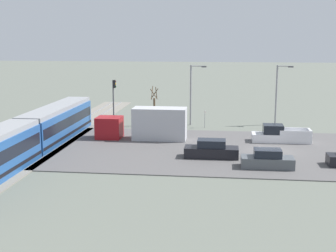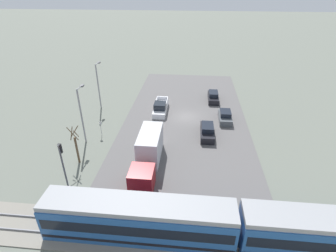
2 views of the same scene
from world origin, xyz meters
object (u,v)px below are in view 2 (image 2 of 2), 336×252
Objects in this scene: sedan_car_0 at (207,131)px; traffic_light_pole at (63,162)px; pickup_truck at (161,108)px; no_parking_sign at (101,127)px; light_rail_tram at (238,227)px; sedan_car_2 at (225,117)px; box_truck at (148,152)px; street_tree at (76,147)px; street_lamp_mid_block at (82,112)px; street_lamp_near_crossing at (98,83)px; sedan_car_1 at (213,97)px.

traffic_light_pole is (13.86, 12.03, 2.83)m from sedan_car_0.
pickup_truck is 2.82× the size of no_parking_sign.
traffic_light_pole is (15.62, -4.21, 1.83)m from light_rail_tram.
light_rail_tram is 5.27× the size of pickup_truck.
traffic_light_pole reaches higher than pickup_truck.
no_parking_sign is at bearing -43.43° from light_rail_tram.
sedan_car_2 is at bearing -92.73° from light_rail_tram.
box_truck is at bearing -143.79° from traffic_light_pole.
pickup_truck is at bearing -131.68° from no_parking_sign.
pickup_truck is 10.08m from sedan_car_2.
no_parking_sign is (7.02, 7.89, 0.53)m from pickup_truck.
street_tree is (16.55, -8.93, 0.41)m from light_rail_tram.
street_tree is 0.65× the size of street_lamp_mid_block.
street_lamp_mid_block is at bearing 46.07° from no_parking_sign.
traffic_light_pole is (6.75, 18.72, 2.83)m from pickup_truck.
sedan_car_0 is 0.65× the size of street_lamp_near_crossing.
no_parking_sign is at bearing 48.32° from pickup_truck.
light_rail_tram is at bearing 142.30° from street_lamp_mid_block.
street_lamp_near_crossing is 3.49× the size of no_parking_sign.
sedan_car_1 is 0.65× the size of street_lamp_mid_block.
street_lamp_near_crossing is 9.60m from no_parking_sign.
light_rail_tram is 30.35m from street_lamp_near_crossing.
traffic_light_pole is at bearing 57.59° from sedan_car_1.
no_parking_sign reaches higher than sedan_car_1.
light_rail_tram is 21.89m from no_parking_sign.
box_truck is 1.29× the size of street_lamp_mid_block.
box_truck is 10.12m from street_lamp_mid_block.
light_rail_tram is at bearing 96.20° from sedan_car_0.
street_tree is at bearing 50.05° from sedan_car_1.
pickup_truck is at bearing -109.83° from traffic_light_pole.
street_lamp_mid_block reaches higher than traffic_light_pole.
sedan_car_0 is 12.08m from sedan_car_1.
sedan_car_2 is at bearing -158.14° from street_lamp_mid_block.
street_tree reaches higher than sedan_car_0.
no_parking_sign is (7.36, -5.65, -0.33)m from box_truck.
sedan_car_0 reaches higher than sedan_car_1.
street_lamp_near_crossing reaches higher than sedan_car_2.
traffic_light_pole reaches higher than no_parking_sign.
box_truck is at bearing 45.27° from sedan_car_0.
sedan_car_1 is at bearing -79.55° from sedan_car_2.
street_lamp_near_crossing is at bearing -81.43° from street_tree.
sedan_car_0 is 1.00× the size of sedan_car_1.
box_truck is 13.57m from pickup_truck.
street_lamp_mid_block reaches higher than pickup_truck.
box_truck is at bearing 91.40° from pickup_truck.
street_lamp_near_crossing is at bearing -71.63° from no_parking_sign.
box_truck reaches higher than sedan_car_0.
sedan_car_1 is at bearing -148.02° from pickup_truck.
no_parking_sign reaches higher than sedan_car_2.
street_lamp_mid_block is at bearing -24.60° from box_truck.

